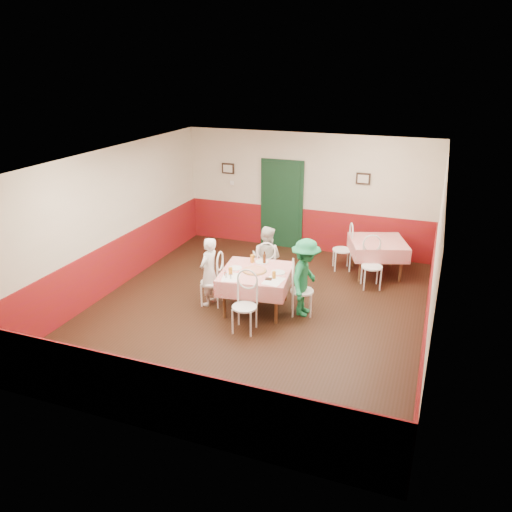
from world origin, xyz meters
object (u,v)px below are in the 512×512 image
(glass_c, at_px, (252,259))
(diner_right, at_px, (305,278))
(diner_far, at_px, (266,258))
(second_table, at_px, (377,257))
(chair_near, at_px, (244,307))
(wallet, at_px, (269,279))
(main_table, at_px, (256,290))
(pizza, at_px, (255,271))
(glass_a, at_px, (231,271))
(chair_second_a, at_px, (342,250))
(chair_far, at_px, (266,269))
(diner_left, at_px, (209,272))
(chair_left, at_px, (212,282))
(beer_bottle, at_px, (264,258))
(glass_b, at_px, (274,275))
(chair_right, at_px, (302,291))
(chair_second_b, at_px, (372,267))

(glass_c, distance_m, diner_right, 1.14)
(diner_far, bearing_deg, second_table, -133.97)
(chair_near, bearing_deg, wallet, 63.87)
(chair_near, bearing_deg, main_table, 93.73)
(pizza, relative_size, glass_a, 3.04)
(diner_far, bearing_deg, chair_second_a, -120.39)
(chair_far, relative_size, pizza, 2.18)
(glass_c, relative_size, diner_left, 0.11)
(chair_left, height_order, beer_bottle, beer_bottle)
(chair_near, height_order, glass_b, chair_near)
(glass_a, distance_m, glass_c, 0.71)
(chair_left, distance_m, chair_right, 1.70)
(chair_near, xyz_separation_m, glass_b, (0.30, 0.65, 0.37))
(chair_left, bearing_deg, main_table, 90.18)
(main_table, relative_size, chair_far, 1.36)
(glass_b, xyz_separation_m, wallet, (-0.07, -0.09, -0.05))
(main_table, relative_size, chair_left, 1.36)
(pizza, relative_size, diner_left, 0.31)
(chair_second_a, relative_size, glass_c, 6.09)
(main_table, relative_size, chair_second_b, 1.36)
(chair_second_b, xyz_separation_m, diner_far, (-1.97, -0.80, 0.21))
(chair_left, distance_m, pizza, 0.89)
(pizza, relative_size, diner_right, 0.29)
(chair_left, distance_m, chair_second_b, 3.25)
(chair_far, relative_size, diner_far, 0.68)
(wallet, relative_size, diner_far, 0.08)
(chair_near, bearing_deg, diner_right, 47.10)
(glass_b, relative_size, glass_c, 0.85)
(main_table, xyz_separation_m, second_table, (1.86, 2.44, 0.00))
(pizza, height_order, wallet, pizza)
(glass_a, bearing_deg, second_table, 51.18)
(chair_near, bearing_deg, chair_right, 48.73)
(chair_left, bearing_deg, pizza, 88.60)
(wallet, bearing_deg, chair_right, 30.62)
(chair_second_b, relative_size, glass_a, 6.63)
(chair_left, distance_m, glass_c, 0.88)
(chair_left, relative_size, glass_a, 6.63)
(second_table, distance_m, beer_bottle, 2.80)
(main_table, height_order, wallet, wallet)
(second_table, distance_m, pizza, 3.13)
(main_table, height_order, chair_right, chair_right)
(chair_second_a, distance_m, pizza, 2.73)
(second_table, bearing_deg, glass_c, -134.95)
(diner_far, bearing_deg, chair_second_b, -150.06)
(chair_far, bearing_deg, glass_b, 95.17)
(diner_far, height_order, diner_right, diner_right)
(chair_second_b, xyz_separation_m, diner_right, (-0.97, -1.58, 0.27))
(chair_second_b, bearing_deg, second_table, 70.79)
(second_table, xyz_separation_m, glass_b, (-1.45, -2.64, 0.45))
(chair_left, bearing_deg, diner_right, 90.18)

